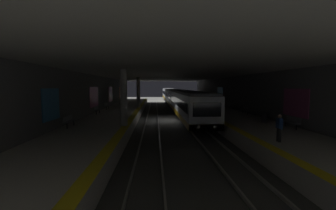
# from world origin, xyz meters

# --- Properties ---
(ground_plane) EXTENTS (120.00, 120.00, 0.00)m
(ground_plane) POSITION_xyz_m (0.00, 0.00, 0.00)
(ground_plane) COLOR #42423F
(track_left) EXTENTS (60.00, 1.53, 0.16)m
(track_left) POSITION_xyz_m (0.00, -2.20, 0.08)
(track_left) COLOR gray
(track_left) RESTS_ON ground
(track_right) EXTENTS (60.00, 1.53, 0.16)m
(track_right) POSITION_xyz_m (0.00, 2.20, 0.08)
(track_right) COLOR gray
(track_right) RESTS_ON ground
(platform_left) EXTENTS (60.00, 5.30, 1.06)m
(platform_left) POSITION_xyz_m (0.00, -6.55, 0.53)
(platform_left) COLOR beige
(platform_left) RESTS_ON ground
(platform_right) EXTENTS (60.00, 5.30, 1.06)m
(platform_right) POSITION_xyz_m (0.00, 6.55, 0.53)
(platform_right) COLOR beige
(platform_right) RESTS_ON ground
(wall_left) EXTENTS (60.00, 0.56, 5.60)m
(wall_left) POSITION_xyz_m (-0.00, -9.45, 2.80)
(wall_left) COLOR slate
(wall_left) RESTS_ON ground
(wall_right) EXTENTS (60.00, 0.56, 5.60)m
(wall_right) POSITION_xyz_m (0.06, 9.45, 2.80)
(wall_right) COLOR slate
(wall_right) RESTS_ON ground
(ceiling_slab) EXTENTS (60.00, 19.40, 0.40)m
(ceiling_slab) POSITION_xyz_m (0.00, 0.00, 5.80)
(ceiling_slab) COLOR beige
(ceiling_slab) RESTS_ON wall_left
(pillar_near) EXTENTS (0.56, 0.56, 4.55)m
(pillar_near) POSITION_xyz_m (-9.04, 4.35, 3.33)
(pillar_near) COLOR gray
(pillar_near) RESTS_ON platform_right
(pillar_far) EXTENTS (0.56, 0.56, 4.55)m
(pillar_far) POSITION_xyz_m (6.31, 4.35, 3.33)
(pillar_far) COLOR gray
(pillar_far) RESTS_ON platform_right
(metro_train) EXTENTS (58.59, 2.83, 3.49)m
(metro_train) POSITION_xyz_m (19.15, -2.20, 2.03)
(metro_train) COLOR #B7BCC6
(metro_train) RESTS_ON track_left
(bench_left_near) EXTENTS (1.70, 0.47, 0.86)m
(bench_left_near) POSITION_xyz_m (-10.98, -8.53, 1.57)
(bench_left_near) COLOR #262628
(bench_left_near) RESTS_ON platform_left
(bench_left_mid) EXTENTS (1.70, 0.47, 0.86)m
(bench_left_mid) POSITION_xyz_m (-2.54, -8.53, 1.57)
(bench_left_mid) COLOR #262628
(bench_left_mid) RESTS_ON platform_left
(bench_left_far) EXTENTS (1.70, 0.47, 0.86)m
(bench_left_far) POSITION_xyz_m (3.47, -8.53, 1.57)
(bench_left_far) COLOR #262628
(bench_left_far) RESTS_ON platform_left
(bench_right_near) EXTENTS (1.70, 0.47, 0.86)m
(bench_right_near) POSITION_xyz_m (-9.48, 8.53, 1.57)
(bench_right_near) COLOR #262628
(bench_right_near) RESTS_ON platform_right
(bench_right_mid) EXTENTS (1.70, 0.47, 0.86)m
(bench_right_mid) POSITION_xyz_m (-1.28, 8.53, 1.57)
(bench_right_mid) COLOR #262628
(bench_right_mid) RESTS_ON platform_right
(bench_right_far) EXTENTS (1.70, 0.47, 0.86)m
(bench_right_far) POSITION_xyz_m (3.76, 8.53, 1.57)
(bench_right_far) COLOR #262628
(bench_right_far) RESTS_ON platform_right
(person_waiting_near) EXTENTS (0.60, 0.24, 1.75)m
(person_waiting_near) POSITION_xyz_m (7.71, -8.38, 2.01)
(person_waiting_near) COLOR #444444
(person_waiting_near) RESTS_ON platform_left
(person_walking_mid) EXTENTS (0.60, 0.23, 1.71)m
(person_walking_mid) POSITION_xyz_m (3.93, -7.86, 1.99)
(person_walking_mid) COLOR black
(person_walking_mid) RESTS_ON platform_left
(person_standing_far) EXTENTS (0.60, 0.22, 1.56)m
(person_standing_far) POSITION_xyz_m (6.19, -6.56, 1.89)
(person_standing_far) COLOR #2C2C2C
(person_standing_far) RESTS_ON platform_left
(person_boarding) EXTENTS (0.60, 0.22, 1.57)m
(person_boarding) POSITION_xyz_m (-14.87, -5.25, 1.90)
(person_boarding) COLOR #282828
(person_boarding) RESTS_ON platform_left
(suitcase_rolling) EXTENTS (0.36, 0.28, 0.93)m
(suitcase_rolling) POSITION_xyz_m (3.71, -7.89, 1.37)
(suitcase_rolling) COLOR navy
(suitcase_rolling) RESTS_ON platform_left
(trash_bin) EXTENTS (0.44, 0.44, 0.85)m
(trash_bin) POSITION_xyz_m (-8.23, -7.80, 1.48)
(trash_bin) COLOR #595B5E
(trash_bin) RESTS_ON platform_left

